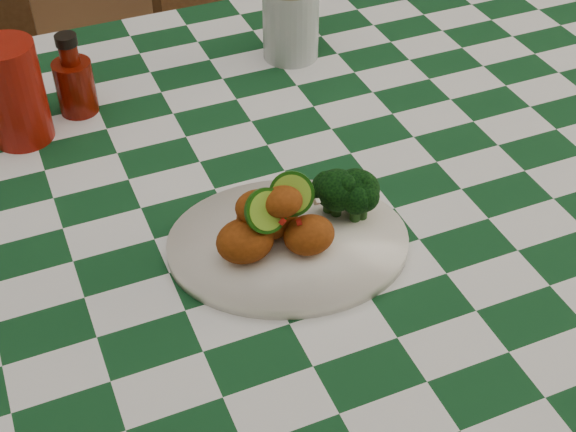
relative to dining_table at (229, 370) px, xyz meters
name	(u,v)px	position (x,y,z in m)	size (l,w,h in m)	color
dining_table	(229,370)	(0.00, 0.00, 0.00)	(1.66, 1.06, 0.79)	#103D1B
plate	(288,244)	(0.05, -0.15, 0.40)	(0.30, 0.23, 0.02)	white
fried_chicken_pile	(280,215)	(0.04, -0.15, 0.45)	(0.13, 0.10, 0.08)	#8C3A0D
broccoli_side	(352,193)	(0.14, -0.14, 0.44)	(0.09, 0.09, 0.07)	black
red_tumbler	(14,93)	(-0.22, 0.22, 0.47)	(0.09, 0.09, 0.15)	maroon
ketchup_bottle	(73,74)	(-0.13, 0.26, 0.46)	(0.06, 0.06, 0.13)	#5D0E04
mason_jar	(291,19)	(0.23, 0.29, 0.46)	(0.09, 0.09, 0.13)	#B2BCBA
wooden_chair_right	(275,85)	(0.38, 0.74, 0.03)	(0.39, 0.41, 0.85)	#472814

